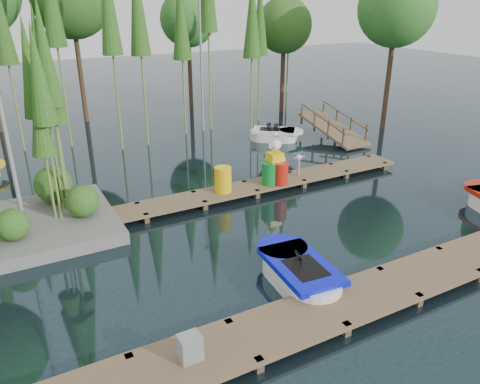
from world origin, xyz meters
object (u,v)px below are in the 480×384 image
yellow_barrel (223,179)px  drum_cluster (276,168)px  boat_blue (299,274)px  utility_cabinet (190,347)px

yellow_barrel → drum_cluster: 2.08m
boat_blue → yellow_barrel: (0.68, 5.57, 0.46)m
boat_blue → drum_cluster: 6.10m
boat_blue → yellow_barrel: bearing=87.9°
utility_cabinet → drum_cluster: size_ratio=0.27×
boat_blue → utility_cabinet: (-3.52, -1.43, 0.28)m
utility_cabinet → drum_cluster: bearing=47.5°
utility_cabinet → yellow_barrel: size_ratio=0.58×
drum_cluster → boat_blue: bearing=-117.0°
boat_blue → yellow_barrel: yellow_barrel is taller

